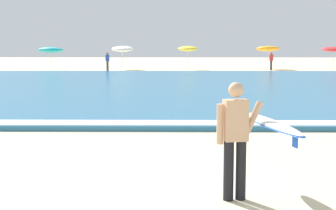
# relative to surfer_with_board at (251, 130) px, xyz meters

# --- Properties ---
(ground_plane) EXTENTS (160.00, 160.00, 0.00)m
(ground_plane) POSITION_rel_surfer_with_board_xyz_m (-3.03, 0.93, -1.03)
(ground_plane) COLOR beige
(sea) EXTENTS (120.00, 28.00, 0.14)m
(sea) POSITION_rel_surfer_with_board_xyz_m (-3.03, 19.78, -0.96)
(sea) COLOR teal
(sea) RESTS_ON ground
(surf_foam) EXTENTS (120.00, 0.90, 0.01)m
(surf_foam) POSITION_rel_surfer_with_board_xyz_m (-3.03, 6.38, -0.88)
(surf_foam) COLOR white
(surf_foam) RESTS_ON sea
(surfer_with_board) EXTENTS (1.16, 2.36, 1.73)m
(surfer_with_board) POSITION_rel_surfer_with_board_xyz_m (0.00, 0.00, 0.00)
(surfer_with_board) COLOR black
(surfer_with_board) RESTS_ON ground
(beach_umbrella_0) EXTENTS (2.16, 2.18, 2.07)m
(beach_umbrella_0) POSITION_rel_surfer_with_board_xyz_m (-11.91, 37.29, 0.75)
(beach_umbrella_0) COLOR beige
(beach_umbrella_0) RESTS_ON ground
(beach_umbrella_1) EXTENTS (1.98, 2.02, 2.20)m
(beach_umbrella_1) POSITION_rel_surfer_with_board_xyz_m (-5.81, 39.31, 0.82)
(beach_umbrella_1) COLOR beige
(beach_umbrella_1) RESTS_ON ground
(beach_umbrella_2) EXTENTS (1.76, 1.78, 2.17)m
(beach_umbrella_2) POSITION_rel_surfer_with_board_xyz_m (0.14, 38.11, 0.86)
(beach_umbrella_2) COLOR beige
(beach_umbrella_2) RESTS_ON ground
(beach_umbrella_3) EXTENTS (2.13, 2.16, 2.19)m
(beach_umbrella_3) POSITION_rel_surfer_with_board_xyz_m (7.54, 39.63, 0.84)
(beach_umbrella_3) COLOR beige
(beach_umbrella_3) RESTS_ON ground
(beach_umbrella_4) EXTENTS (2.09, 2.11, 2.10)m
(beach_umbrella_4) POSITION_rel_surfer_with_board_xyz_m (13.17, 38.37, 0.80)
(beach_umbrella_4) COLOR beige
(beach_umbrella_4) RESTS_ON ground
(beachgoer_near_row_left) EXTENTS (0.32, 0.20, 1.58)m
(beachgoer_near_row_left) POSITION_rel_surfer_with_board_xyz_m (7.47, 37.56, -0.18)
(beachgoer_near_row_left) COLOR #383842
(beachgoer_near_row_left) RESTS_ON ground
(beachgoer_near_row_mid) EXTENTS (0.32, 0.20, 1.58)m
(beachgoer_near_row_mid) POSITION_rel_surfer_with_board_xyz_m (-6.77, 36.00, -0.18)
(beachgoer_near_row_mid) COLOR #383842
(beachgoer_near_row_mid) RESTS_ON ground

